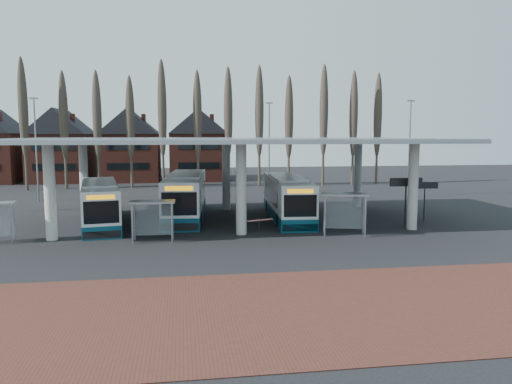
{
  "coord_description": "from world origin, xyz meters",
  "views": [
    {
      "loc": [
        -3.85,
        -29.86,
        6.61
      ],
      "look_at": [
        1.66,
        7.0,
        2.29
      ],
      "focal_mm": 35.0,
      "sensor_mm": 36.0,
      "label": 1
    }
  ],
  "objects": [
    {
      "name": "brick_strip",
      "position": [
        0.0,
        -12.0,
        0.01
      ],
      "size": [
        70.0,
        10.0,
        0.03
      ],
      "primitive_type": "cube",
      "color": "#542921",
      "rests_on": "ground"
    },
    {
      "name": "lamp_post_b",
      "position": [
        6.0,
        26.0,
        5.34
      ],
      "size": [
        0.8,
        0.16,
        10.17
      ],
      "color": "slate",
      "rests_on": "ground"
    },
    {
      "name": "barrier",
      "position": [
        1.34,
        3.12,
        0.76
      ],
      "size": [
        1.86,
        0.85,
        0.97
      ],
      "rotation": [
        0.0,
        0.0,
        0.34
      ],
      "color": "black",
      "rests_on": "ground"
    },
    {
      "name": "lamp_post_c",
      "position": [
        20.0,
        20.0,
        5.34
      ],
      "size": [
        0.8,
        0.16,
        10.17
      ],
      "color": "slate",
      "rests_on": "ground"
    },
    {
      "name": "poplar_row",
      "position": [
        0.0,
        33.0,
        8.78
      ],
      "size": [
        45.1,
        1.1,
        14.5
      ],
      "color": "#473D33",
      "rests_on": "ground"
    },
    {
      "name": "bus_2",
      "position": [
        4.36,
        8.43,
        1.56
      ],
      "size": [
        3.31,
        12.07,
        3.31
      ],
      "rotation": [
        0.0,
        0.0,
        -0.06
      ],
      "color": "silver",
      "rests_on": "ground"
    },
    {
      "name": "shelter_1",
      "position": [
        -5.66,
        1.19,
        1.85
      ],
      "size": [
        2.77,
        1.43,
        2.54
      ],
      "rotation": [
        0.0,
        0.0,
        -0.02
      ],
      "color": "gray",
      "rests_on": "ground"
    },
    {
      "name": "info_sign_1",
      "position": [
        14.42,
        5.48,
        2.52
      ],
      "size": [
        2.02,
        0.21,
        3.01
      ],
      "rotation": [
        0.0,
        0.0,
        -0.05
      ],
      "color": "black",
      "rests_on": "ground"
    },
    {
      "name": "bus_0",
      "position": [
        -9.85,
        7.69,
        1.5
      ],
      "size": [
        4.35,
        11.69,
        3.18
      ],
      "rotation": [
        0.0,
        0.0,
        0.17
      ],
      "color": "silver",
      "rests_on": "ground"
    },
    {
      "name": "lamp_post_a",
      "position": [
        -18.0,
        22.0,
        5.34
      ],
      "size": [
        0.8,
        0.16,
        10.17
      ],
      "color": "slate",
      "rests_on": "ground"
    },
    {
      "name": "station_canopy",
      "position": [
        0.0,
        8.0,
        5.68
      ],
      "size": [
        32.0,
        16.0,
        6.34
      ],
      "color": "beige",
      "rests_on": "ground"
    },
    {
      "name": "shelter_2",
      "position": [
        6.7,
        1.35,
        2.02
      ],
      "size": [
        3.28,
        2.22,
        2.78
      ],
      "rotation": [
        0.0,
        0.0,
        -0.26
      ],
      "color": "gray",
      "rests_on": "ground"
    },
    {
      "name": "info_sign_0",
      "position": [
        11.83,
        3.24,
        2.98
      ],
      "size": [
        2.39,
        0.17,
        3.55
      ],
      "rotation": [
        0.0,
        0.0,
        -0.02
      ],
      "color": "black",
      "rests_on": "ground"
    },
    {
      "name": "bus_1",
      "position": [
        -3.55,
        10.12,
        1.66
      ],
      "size": [
        3.72,
        12.86,
        3.52
      ],
      "rotation": [
        0.0,
        0.0,
        -0.08
      ],
      "color": "silver",
      "rests_on": "ground"
    },
    {
      "name": "townhouse_row",
      "position": [
        -15.75,
        44.0,
        5.94
      ],
      "size": [
        36.8,
        10.3,
        12.25
      ],
      "color": "#5E281F",
      "rests_on": "ground"
    },
    {
      "name": "ground",
      "position": [
        0.0,
        0.0,
        0.0
      ],
      "size": [
        140.0,
        140.0,
        0.0
      ],
      "primitive_type": "plane",
      "color": "black",
      "rests_on": "ground"
    }
  ]
}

